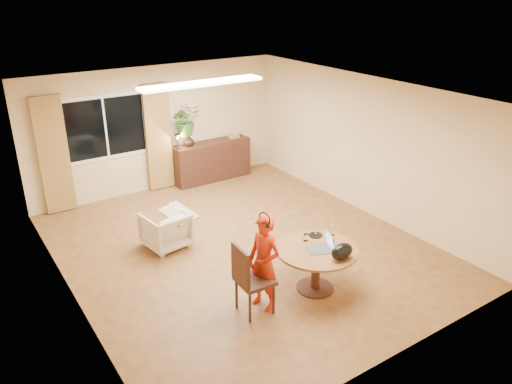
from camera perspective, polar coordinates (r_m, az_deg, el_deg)
floor at (r=8.48m, az=-1.61°, el=-6.31°), size 6.50×6.50×0.00m
ceiling at (r=7.55m, az=-1.83°, el=11.15°), size 6.50×6.50×0.00m
wall_back at (r=10.68m, az=-11.11°, el=7.11°), size 5.50×0.00×5.50m
wall_left at (r=6.99m, az=-21.19°, el=-2.74°), size 0.00×6.50×6.50m
wall_right at (r=9.58m, az=12.40°, el=5.16°), size 0.00×6.50×6.50m
window at (r=10.26m, az=-16.83°, el=7.06°), size 1.70×0.03×1.30m
curtain_left at (r=10.05m, az=-22.13°, el=3.88°), size 0.55×0.08×2.25m
curtain_right at (r=10.62m, az=-11.09°, el=6.15°), size 0.55×0.08×2.25m
ceiling_panel at (r=8.58m, az=-6.19°, el=12.24°), size 2.20×0.35×0.05m
dining_table at (r=7.20m, az=6.92°, el=-7.42°), size 1.17×1.17×0.67m
dining_chair at (r=6.70m, az=-0.13°, el=-9.84°), size 0.52×0.48×1.03m
child at (r=6.71m, az=0.94°, el=-8.10°), size 0.57×0.45×1.37m
laptop at (r=7.03m, az=7.17°, el=-5.67°), size 0.45×0.36×0.26m
tumbler at (r=7.30m, az=5.73°, el=-5.17°), size 0.09×0.09×0.11m
wine_glass at (r=7.47m, az=8.71°, el=-4.19°), size 0.09×0.09×0.21m
pot_lid at (r=7.46m, az=6.83°, el=-4.87°), size 0.22×0.22×0.03m
handbag at (r=6.88m, az=9.80°, el=-6.71°), size 0.35×0.21×0.23m
armchair at (r=8.49m, az=-10.29°, el=-4.24°), size 0.77×0.78×0.63m
throw at (r=8.39m, az=-8.89°, el=-1.96°), size 0.61×0.67×0.03m
sideboard at (r=11.19m, az=-5.05°, el=3.56°), size 1.76×0.43×0.88m
vase at (r=10.78m, az=-7.68°, el=5.84°), size 0.25×0.25×0.25m
bouquet at (r=10.63m, az=-8.05°, el=8.13°), size 0.64×0.57×0.66m
book_stack at (r=11.31m, az=-2.55°, el=6.43°), size 0.23×0.18×0.09m
desk_lamp at (r=10.61m, az=-8.93°, el=5.75°), size 0.14×0.14×0.34m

